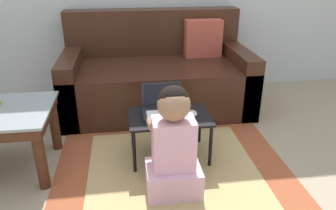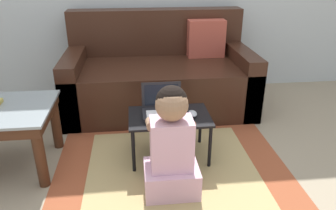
# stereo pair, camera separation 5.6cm
# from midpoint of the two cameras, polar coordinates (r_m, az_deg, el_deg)

# --- Properties ---
(ground_plane) EXTENTS (16.00, 16.00, 0.00)m
(ground_plane) POSITION_cam_midpoint_polar(r_m,az_deg,el_deg) (2.30, 1.33, -11.79)
(ground_plane) COLOR gray
(area_rug) EXTENTS (1.62, 1.59, 0.01)m
(area_rug) POSITION_cam_midpoint_polar(r_m,az_deg,el_deg) (2.30, 1.52, -11.52)
(area_rug) COLOR #9E4C2D
(area_rug) RESTS_ON ground_plane
(couch) EXTENTS (1.72, 0.94, 0.89)m
(couch) POSITION_cam_midpoint_polar(r_m,az_deg,el_deg) (3.19, -0.94, 5.13)
(couch) COLOR #381E14
(couch) RESTS_ON ground_plane
(laptop_desk) EXTENTS (0.57, 0.38, 0.34)m
(laptop_desk) POSITION_cam_midpoint_polar(r_m,az_deg,el_deg) (2.32, 0.94, -2.71)
(laptop_desk) COLOR black
(laptop_desk) RESTS_ON ground_plane
(laptop) EXTENTS (0.28, 0.20, 0.21)m
(laptop) POSITION_cam_midpoint_polar(r_m,az_deg,el_deg) (2.31, -0.30, -0.71)
(laptop) COLOR #232328
(laptop) RESTS_ON laptop_desk
(computer_mouse) EXTENTS (0.06, 0.10, 0.03)m
(computer_mouse) POSITION_cam_midpoint_polar(r_m,az_deg,el_deg) (2.30, 4.99, -1.51)
(computer_mouse) COLOR #B2B7C1
(computer_mouse) RESTS_ON laptop_desk
(person_seated) EXTENTS (0.33, 0.35, 0.71)m
(person_seated) POSITION_cam_midpoint_polar(r_m,az_deg,el_deg) (1.96, 1.43, -7.10)
(person_seated) COLOR #E5B2CC
(person_seated) RESTS_ON ground_plane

